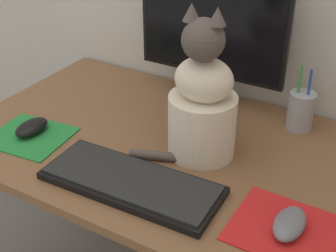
{
  "coord_description": "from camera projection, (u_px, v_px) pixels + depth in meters",
  "views": [
    {
      "loc": [
        0.49,
        -0.91,
        1.43
      ],
      "look_at": [
        0.02,
        -0.1,
        0.87
      ],
      "focal_mm": 50.0,
      "sensor_mm": 36.0,
      "label": 1
    }
  ],
  "objects": [
    {
      "name": "computer_mouse_left",
      "position": [
        32.0,
        127.0,
        1.29
      ],
      "size": [
        0.06,
        0.11,
        0.03
      ],
      "color": "black",
      "rests_on": "mousepad_left"
    },
    {
      "name": "pen_cup",
      "position": [
        301.0,
        110.0,
        1.3
      ],
      "size": [
        0.07,
        0.07,
        0.18
      ],
      "color": "#99999E",
      "rests_on": "desk"
    },
    {
      "name": "cat",
      "position": [
        202.0,
        103.0,
        1.15
      ],
      "size": [
        0.24,
        0.21,
        0.39
      ],
      "rotation": [
        0.0,
        0.0,
        0.02
      ],
      "color": "beige",
      "rests_on": "desk"
    },
    {
      "name": "mousepad_right",
      "position": [
        286.0,
        229.0,
        0.97
      ],
      "size": [
        0.23,
        0.2,
        0.0
      ],
      "rotation": [
        0.0,
        0.0,
        -0.01
      ],
      "color": "red",
      "rests_on": "desk"
    },
    {
      "name": "monitor",
      "position": [
        211.0,
        33.0,
        1.33
      ],
      "size": [
        0.45,
        0.17,
        0.41
      ],
      "color": "black",
      "rests_on": "desk"
    },
    {
      "name": "mousepad_left",
      "position": [
        30.0,
        136.0,
        1.28
      ],
      "size": [
        0.23,
        0.2,
        0.0
      ],
      "rotation": [
        0.0,
        0.0,
        0.1
      ],
      "color": "#238438",
      "rests_on": "desk"
    },
    {
      "name": "desk",
      "position": [
        179.0,
        179.0,
        1.3
      ],
      "size": [
        1.21,
        0.7,
        0.75
      ],
      "color": "brown",
      "rests_on": "ground_plane"
    },
    {
      "name": "keyboard",
      "position": [
        131.0,
        182.0,
        1.09
      ],
      "size": [
        0.43,
        0.18,
        0.02
      ],
      "rotation": [
        0.0,
        0.0,
        0.03
      ],
      "color": "black",
      "rests_on": "desk"
    },
    {
      "name": "computer_mouse_right",
      "position": [
        290.0,
        224.0,
        0.96
      ],
      "size": [
        0.06,
        0.11,
        0.03
      ],
      "color": "slate",
      "rests_on": "mousepad_right"
    }
  ]
}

